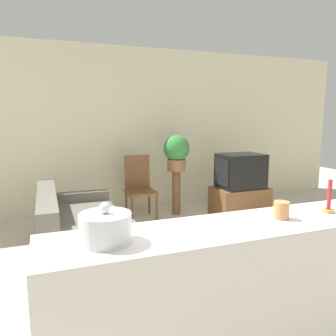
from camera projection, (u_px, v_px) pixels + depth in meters
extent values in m
plane|color=beige|center=(207.00, 325.00, 2.48)|extent=(14.00, 14.00, 0.00)
cube|color=beige|center=(113.00, 130.00, 5.44)|extent=(9.00, 0.06, 2.70)
cube|color=#605B51|center=(81.00, 235.00, 3.78)|extent=(0.91, 1.64, 0.43)
cube|color=#605B51|center=(47.00, 207.00, 3.60)|extent=(0.20, 1.64, 0.31)
cube|color=#605B51|center=(90.00, 255.00, 3.08)|extent=(0.91, 0.16, 0.55)
cube|color=#605B51|center=(75.00, 212.00, 4.45)|extent=(0.91, 0.16, 0.55)
cube|color=brown|center=(240.00, 201.00, 5.22)|extent=(0.84, 0.55, 0.45)
cube|color=black|center=(241.00, 171.00, 5.14)|extent=(0.67, 0.51, 0.54)
cube|color=black|center=(222.00, 172.00, 5.02)|extent=(0.02, 0.42, 0.42)
cube|color=brown|center=(141.00, 192.00, 5.03)|extent=(0.44, 0.44, 0.04)
cube|color=brown|center=(137.00, 172.00, 5.17)|extent=(0.40, 0.04, 0.53)
cylinder|color=brown|center=(132.00, 210.00, 4.82)|extent=(0.04, 0.04, 0.39)
cylinder|color=brown|center=(157.00, 208.00, 4.96)|extent=(0.04, 0.04, 0.39)
cylinder|color=brown|center=(126.00, 204.00, 5.17)|extent=(0.04, 0.04, 0.39)
cylinder|color=brown|center=(149.00, 202.00, 5.31)|extent=(0.04, 0.04, 0.39)
cylinder|color=brown|center=(176.00, 192.00, 5.26)|extent=(0.13, 0.13, 0.71)
cylinder|color=#8E5B3D|center=(176.00, 165.00, 5.19)|extent=(0.29, 0.29, 0.18)
sphere|color=#38843D|center=(176.00, 148.00, 5.15)|extent=(0.41, 0.41, 0.41)
cube|color=silver|center=(255.00, 305.00, 1.87)|extent=(2.33, 0.44, 0.99)
cylinder|color=silver|center=(105.00, 228.00, 1.49)|extent=(0.24, 0.24, 0.14)
sphere|color=silver|center=(105.00, 208.00, 1.48)|extent=(0.05, 0.05, 0.05)
cylinder|color=#C6844C|center=(281.00, 210.00, 1.84)|extent=(0.09, 0.09, 0.10)
cylinder|color=#B7933D|center=(328.00, 211.00, 1.97)|extent=(0.07, 0.07, 0.02)
cylinder|color=#B7282D|center=(329.00, 195.00, 1.95)|extent=(0.02, 0.02, 0.18)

